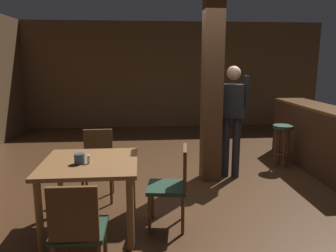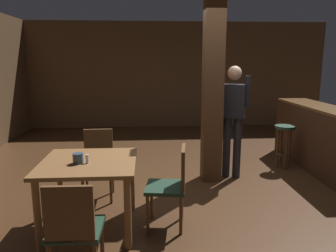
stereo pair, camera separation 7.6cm
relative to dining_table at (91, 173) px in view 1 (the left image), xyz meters
name	(u,v)px [view 1 (the left image)]	position (x,y,z in m)	size (l,w,h in m)	color
ground_plane	(207,187)	(1.48, 1.07, -0.65)	(10.80, 10.80, 0.00)	#422816
wall_back	(175,75)	(1.48, 5.57, 0.75)	(8.00, 0.10, 2.80)	brown
pillar	(212,88)	(1.59, 1.41, 0.75)	(0.28, 0.28, 2.80)	#4C301C
dining_table	(91,173)	(0.00, 0.00, 0.00)	(0.98, 0.98, 0.77)	brown
chair_north	(98,160)	(-0.03, 0.87, -0.14)	(0.43, 0.43, 0.89)	#1E3828
chair_east	(174,183)	(0.88, -0.01, -0.14)	(0.47, 0.47, 0.89)	#1E3828
chair_south	(77,228)	(0.02, -0.91, -0.14)	(0.43, 0.43, 0.89)	#1E3828
napkin_cup	(79,159)	(-0.09, -0.07, 0.18)	(0.11, 0.11, 0.10)	#33475B
salt_shaker	(89,159)	(0.00, -0.08, 0.17)	(0.03, 0.03, 0.09)	silver
standing_person	(232,114)	(1.92, 1.48, 0.36)	(0.47, 0.31, 1.72)	black
bar_counter	(312,136)	(3.41, 1.81, -0.11)	(0.56, 2.32, 1.06)	brown
bar_stool_near	(282,136)	(2.92, 1.87, -0.10)	(0.33, 0.33, 0.73)	#1E3828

